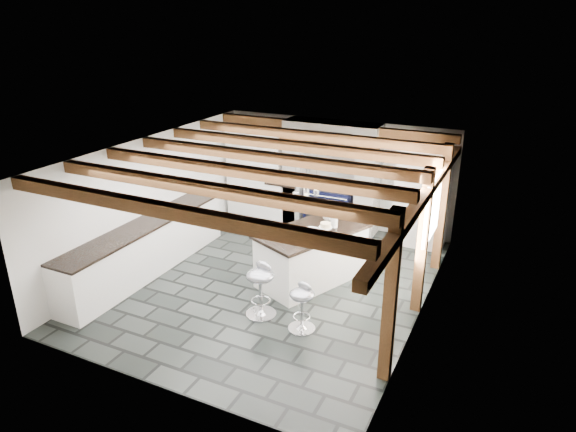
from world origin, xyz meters
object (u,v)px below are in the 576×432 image
at_px(bar_stool_near, 302,302).
at_px(bar_stool_far, 261,284).
at_px(range_cooker, 330,208).
at_px(kitchen_island, 312,254).

bearing_deg(bar_stool_near, bar_stool_far, -168.63).
relative_size(range_cooker, kitchen_island, 0.46).
bearing_deg(bar_stool_near, kitchen_island, 125.99).
distance_m(range_cooker, kitchen_island, 2.38).
bearing_deg(range_cooker, bar_stool_far, -85.01).
bearing_deg(bar_stool_near, range_cooker, 123.63).
bearing_deg(range_cooker, kitchen_island, -76.02).
relative_size(bar_stool_near, bar_stool_far, 0.86).
distance_m(range_cooker, bar_stool_far, 3.69).
distance_m(range_cooker, bar_stool_near, 3.90).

